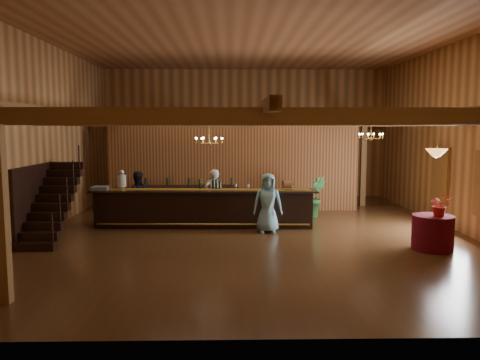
{
  "coord_description": "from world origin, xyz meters",
  "views": [
    {
      "loc": [
        -0.62,
        -13.36,
        3.0
      ],
      "look_at": [
        -0.34,
        0.36,
        1.47
      ],
      "focal_mm": 35.0,
      "sensor_mm": 36.0,
      "label": 1
    }
  ],
  "objects_px": {
    "pendant_lamp": "(436,153)",
    "bartender": "(214,195)",
    "backbar_shelf": "(189,199)",
    "beverage_dispenser": "(122,180)",
    "floor_plant": "(314,197)",
    "raffle_drum": "(287,184)",
    "tasting_bar": "(204,208)",
    "chandelier_left": "(209,140)",
    "chandelier_right": "(371,136)",
    "staff_second": "(137,197)",
    "guest": "(268,203)",
    "round_table": "(433,233)"
  },
  "relations": [
    {
      "from": "tasting_bar",
      "to": "chandelier_right",
      "type": "xyz_separation_m",
      "value": [
        5.44,
        1.27,
        2.17
      ]
    },
    {
      "from": "tasting_bar",
      "to": "round_table",
      "type": "distance_m",
      "value": 6.47
    },
    {
      "from": "round_table",
      "to": "chandelier_left",
      "type": "height_order",
      "value": "chandelier_left"
    },
    {
      "from": "tasting_bar",
      "to": "staff_second",
      "type": "distance_m",
      "value": 2.29
    },
    {
      "from": "chandelier_right",
      "to": "staff_second",
      "type": "bearing_deg",
      "value": -175.84
    },
    {
      "from": "pendant_lamp",
      "to": "chandelier_right",
      "type": "bearing_deg",
      "value": 95.17
    },
    {
      "from": "pendant_lamp",
      "to": "floor_plant",
      "type": "distance_m",
      "value": 5.12
    },
    {
      "from": "pendant_lamp",
      "to": "floor_plant",
      "type": "bearing_deg",
      "value": 116.83
    },
    {
      "from": "backbar_shelf",
      "to": "beverage_dispenser",
      "type": "bearing_deg",
      "value": -133.46
    },
    {
      "from": "floor_plant",
      "to": "tasting_bar",
      "type": "bearing_deg",
      "value": -157.89
    },
    {
      "from": "beverage_dispenser",
      "to": "guest",
      "type": "xyz_separation_m",
      "value": [
        4.38,
        -0.97,
        -0.57
      ]
    },
    {
      "from": "pendant_lamp",
      "to": "guest",
      "type": "xyz_separation_m",
      "value": [
        -3.93,
        2.01,
        -1.54
      ]
    },
    {
      "from": "chandelier_right",
      "to": "bartender",
      "type": "xyz_separation_m",
      "value": [
        -5.16,
        -0.42,
        -1.9
      ]
    },
    {
      "from": "backbar_shelf",
      "to": "raffle_drum",
      "type": "bearing_deg",
      "value": -42.72
    },
    {
      "from": "raffle_drum",
      "to": "staff_second",
      "type": "xyz_separation_m",
      "value": [
        -4.69,
        0.86,
        -0.5
      ]
    },
    {
      "from": "raffle_drum",
      "to": "floor_plant",
      "type": "distance_m",
      "value": 2.05
    },
    {
      "from": "chandelier_right",
      "to": "pendant_lamp",
      "type": "distance_m",
      "value": 4.14
    },
    {
      "from": "staff_second",
      "to": "chandelier_left",
      "type": "bearing_deg",
      "value": 143.08
    },
    {
      "from": "chandelier_right",
      "to": "pendant_lamp",
      "type": "bearing_deg",
      "value": -84.83
    },
    {
      "from": "raffle_drum",
      "to": "backbar_shelf",
      "type": "xyz_separation_m",
      "value": [
        -3.19,
        2.53,
        -0.84
      ]
    },
    {
      "from": "beverage_dispenser",
      "to": "floor_plant",
      "type": "xyz_separation_m",
      "value": [
        6.12,
        1.33,
        -0.73
      ]
    },
    {
      "from": "beverage_dispenser",
      "to": "raffle_drum",
      "type": "distance_m",
      "value": 5.03
    },
    {
      "from": "tasting_bar",
      "to": "guest",
      "type": "height_order",
      "value": "guest"
    },
    {
      "from": "tasting_bar",
      "to": "floor_plant",
      "type": "height_order",
      "value": "floor_plant"
    },
    {
      "from": "raffle_drum",
      "to": "chandelier_left",
      "type": "xyz_separation_m",
      "value": [
        -2.34,
        -0.06,
        1.33
      ]
    },
    {
      "from": "tasting_bar",
      "to": "staff_second",
      "type": "xyz_separation_m",
      "value": [
        -2.16,
        0.72,
        0.24
      ]
    },
    {
      "from": "floor_plant",
      "to": "round_table",
      "type": "bearing_deg",
      "value": -63.17
    },
    {
      "from": "round_table",
      "to": "bartender",
      "type": "xyz_separation_m",
      "value": [
        -5.53,
        3.68,
        0.42
      ]
    },
    {
      "from": "beverage_dispenser",
      "to": "bartender",
      "type": "distance_m",
      "value": 2.92
    },
    {
      "from": "raffle_drum",
      "to": "guest",
      "type": "height_order",
      "value": "guest"
    },
    {
      "from": "chandelier_right",
      "to": "chandelier_left",
      "type": "bearing_deg",
      "value": -164.32
    },
    {
      "from": "beverage_dispenser",
      "to": "chandelier_right",
      "type": "bearing_deg",
      "value": 8.08
    },
    {
      "from": "tasting_bar",
      "to": "round_table",
      "type": "bearing_deg",
      "value": -23.99
    },
    {
      "from": "beverage_dispenser",
      "to": "staff_second",
      "type": "bearing_deg",
      "value": 59.62
    },
    {
      "from": "chandelier_right",
      "to": "backbar_shelf",
      "type": "bearing_deg",
      "value": 169.57
    },
    {
      "from": "bartender",
      "to": "staff_second",
      "type": "xyz_separation_m",
      "value": [
        -2.44,
        -0.13,
        -0.03
      ]
    },
    {
      "from": "guest",
      "to": "round_table",
      "type": "bearing_deg",
      "value": -25.91
    },
    {
      "from": "staff_second",
      "to": "guest",
      "type": "xyz_separation_m",
      "value": [
        4.04,
        -1.54,
        0.04
      ]
    },
    {
      "from": "pendant_lamp",
      "to": "bartender",
      "type": "height_order",
      "value": "pendant_lamp"
    },
    {
      "from": "beverage_dispenser",
      "to": "backbar_shelf",
      "type": "bearing_deg",
      "value": 50.8
    },
    {
      "from": "backbar_shelf",
      "to": "pendant_lamp",
      "type": "height_order",
      "value": "pendant_lamp"
    },
    {
      "from": "chandelier_right",
      "to": "bartender",
      "type": "distance_m",
      "value": 5.51
    },
    {
      "from": "staff_second",
      "to": "floor_plant",
      "type": "xyz_separation_m",
      "value": [
        5.79,
        0.76,
        -0.12
      ]
    },
    {
      "from": "chandelier_left",
      "to": "raffle_drum",
      "type": "bearing_deg",
      "value": 1.55
    },
    {
      "from": "raffle_drum",
      "to": "floor_plant",
      "type": "bearing_deg",
      "value": 55.76
    },
    {
      "from": "chandelier_left",
      "to": "chandelier_right",
      "type": "height_order",
      "value": "same"
    },
    {
      "from": "bartender",
      "to": "staff_second",
      "type": "bearing_deg",
      "value": -6.08
    },
    {
      "from": "tasting_bar",
      "to": "pendant_lamp",
      "type": "xyz_separation_m",
      "value": [
        5.81,
        -2.84,
        1.82
      ]
    },
    {
      "from": "backbar_shelf",
      "to": "guest",
      "type": "distance_m",
      "value": 4.12
    },
    {
      "from": "pendant_lamp",
      "to": "bartender",
      "type": "relative_size",
      "value": 0.53
    }
  ]
}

